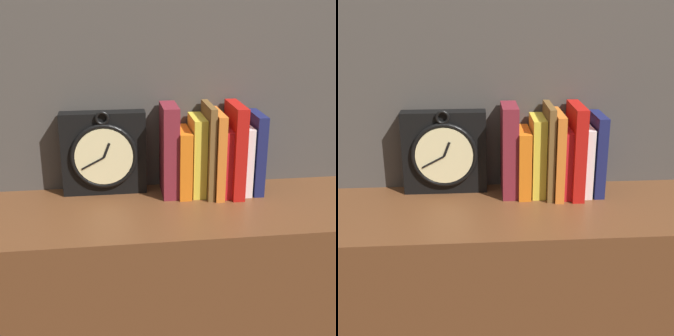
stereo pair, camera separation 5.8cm
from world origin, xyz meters
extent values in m
cube|color=brown|center=(0.00, 0.00, 0.39)|extent=(1.09, 0.34, 0.78)
cube|color=black|center=(-0.16, 0.13, 0.89)|extent=(0.22, 0.05, 0.22)
torus|color=black|center=(-0.16, 0.10, 0.89)|extent=(0.18, 0.01, 0.18)
cylinder|color=beige|center=(-0.16, 0.10, 0.89)|extent=(0.15, 0.01, 0.15)
cube|color=black|center=(-0.15, 0.10, 0.91)|extent=(0.02, 0.00, 0.04)
cube|color=black|center=(-0.18, 0.10, 0.88)|extent=(0.06, 0.00, 0.03)
torus|color=black|center=(-0.16, 0.10, 0.99)|extent=(0.04, 0.01, 0.04)
cube|color=maroon|center=(0.02, 0.10, 0.90)|extent=(0.04, 0.11, 0.24)
cube|color=orange|center=(0.05, 0.10, 0.87)|extent=(0.03, 0.12, 0.18)
cube|color=gold|center=(0.09, 0.10, 0.89)|extent=(0.03, 0.11, 0.21)
cube|color=brown|center=(0.12, 0.09, 0.90)|extent=(0.02, 0.13, 0.25)
cube|color=orange|center=(0.14, 0.09, 0.89)|extent=(0.02, 0.14, 0.23)
cube|color=#B0151C|center=(0.16, 0.10, 0.87)|extent=(0.02, 0.13, 0.18)
cube|color=#B5140F|center=(0.19, 0.09, 0.90)|extent=(0.03, 0.14, 0.25)
cube|color=silver|center=(0.22, 0.10, 0.87)|extent=(0.02, 0.12, 0.19)
cube|color=#181D50|center=(0.25, 0.10, 0.89)|extent=(0.03, 0.12, 0.22)
camera|label=1|loc=(-0.13, -1.07, 1.28)|focal=50.00mm
camera|label=2|loc=(-0.08, -1.07, 1.28)|focal=50.00mm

